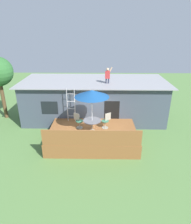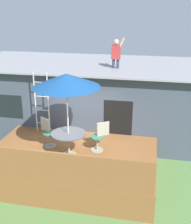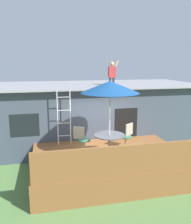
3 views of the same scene
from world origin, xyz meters
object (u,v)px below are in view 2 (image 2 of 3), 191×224
at_px(patio_umbrella, 66,80).
at_px(patio_chair_right, 99,137).
at_px(step_ladder, 42,103).
at_px(person_figure, 116,52).
at_px(patio_chair_left, 48,133).
at_px(patio_table, 69,138).

bearing_deg(patio_umbrella, patio_chair_right, 33.40).
xyz_separation_m(step_ladder, person_figure, (2.35, 1.58, 1.62)).
bearing_deg(patio_umbrella, step_ladder, 133.63).
height_order(step_ladder, person_figure, person_figure).
bearing_deg(step_ladder, patio_umbrella, -46.37).
distance_m(patio_umbrella, person_figure, 3.20).
bearing_deg(person_figure, patio_chair_left, -125.52).
height_order(patio_umbrella, person_figure, person_figure).
bearing_deg(patio_chair_left, person_figure, 85.39).
relative_size(patio_table, step_ladder, 0.47).
bearing_deg(patio_table, step_ladder, 133.63).
distance_m(step_ladder, person_figure, 3.26).
bearing_deg(patio_table, patio_chair_left, 149.09).
height_order(patio_chair_left, patio_chair_right, same).
xyz_separation_m(patio_umbrella, step_ladder, (-1.38, 1.45, -1.25)).
distance_m(patio_table, patio_chair_left, 0.99).
relative_size(step_ladder, patio_chair_left, 2.39).
xyz_separation_m(patio_table, patio_umbrella, (0.00, 0.00, 1.76)).
height_order(patio_table, patio_umbrella, patio_umbrella).
xyz_separation_m(person_figure, patio_chair_right, (-0.14, -2.49, -2.26)).
height_order(patio_table, step_ladder, step_ladder).
relative_size(patio_umbrella, step_ladder, 1.15).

